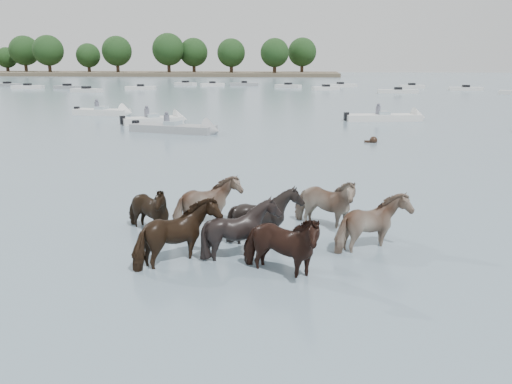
# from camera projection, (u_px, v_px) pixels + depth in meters

# --- Properties ---
(ground) EXTENTS (400.00, 400.00, 0.00)m
(ground) POSITION_uv_depth(u_px,v_px,m) (191.00, 269.00, 11.45)
(ground) COLOR slate
(ground) RESTS_ON ground
(shoreline) EXTENTS (160.00, 30.00, 1.00)m
(shoreline) POSITION_uv_depth(u_px,v_px,m) (80.00, 73.00, 163.15)
(shoreline) COLOR #4C4233
(shoreline) RESTS_ON ground
(pony_herd) EXTENTS (7.90, 5.17, 1.71)m
(pony_herd) POSITION_uv_depth(u_px,v_px,m) (254.00, 224.00, 12.80)
(pony_herd) COLOR black
(pony_herd) RESTS_ON ground
(swimming_pony) EXTENTS (0.72, 0.44, 0.44)m
(swimming_pony) POSITION_uv_depth(u_px,v_px,m) (373.00, 141.00, 29.17)
(swimming_pony) COLOR black
(swimming_pony) RESTS_ON ground
(motorboat_a) EXTENTS (4.90, 3.69, 1.92)m
(motorboat_a) POSITION_uv_depth(u_px,v_px,m) (162.00, 120.00, 38.08)
(motorboat_a) COLOR silver
(motorboat_a) RESTS_ON ground
(motorboat_b) EXTENTS (6.20, 3.00, 1.92)m
(motorboat_b) POSITION_uv_depth(u_px,v_px,m) (184.00, 129.00, 33.08)
(motorboat_b) COLOR gray
(motorboat_b) RESTS_ON ground
(motorboat_c) EXTENTS (6.37, 2.64, 1.92)m
(motorboat_c) POSITION_uv_depth(u_px,v_px,m) (393.00, 118.00, 39.80)
(motorboat_c) COLOR silver
(motorboat_c) RESTS_ON ground
(motorboat_f) EXTENTS (5.33, 2.16, 1.92)m
(motorboat_f) POSITION_uv_depth(u_px,v_px,m) (110.00, 112.00, 43.80)
(motorboat_f) COLOR silver
(motorboat_f) RESTS_ON ground
(distant_flotilla) EXTENTS (105.54, 25.15, 0.93)m
(distant_flotilla) POSITION_uv_depth(u_px,v_px,m) (297.00, 87.00, 84.59)
(distant_flotilla) COLOR gray
(distant_flotilla) RESTS_ON ground
(treeline) EXTENTS (149.97, 22.32, 12.34)m
(treeline) POSITION_uv_depth(u_px,v_px,m) (89.00, 52.00, 161.12)
(treeline) COLOR #382619
(treeline) RESTS_ON ground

